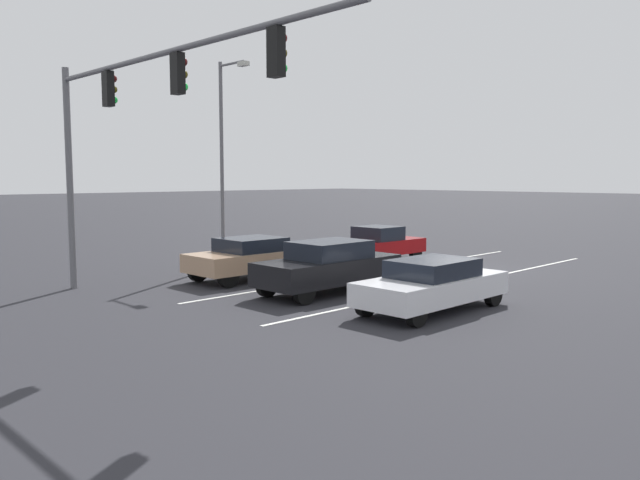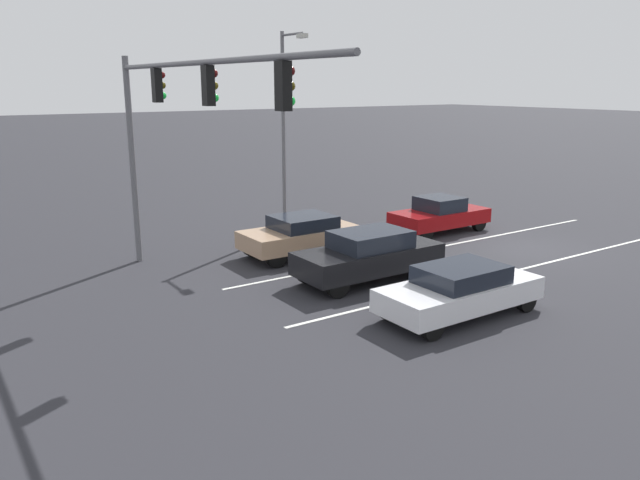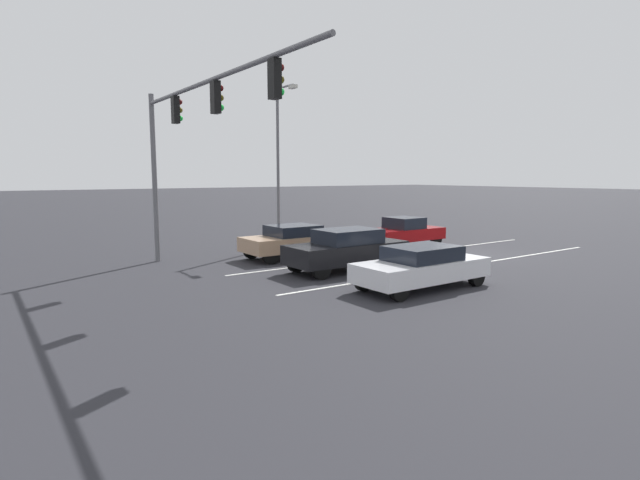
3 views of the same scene
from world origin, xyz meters
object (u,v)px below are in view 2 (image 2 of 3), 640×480
(car_white_leftlane_front, at_px, (460,290))
(car_maroon_rightlane_second, at_px, (440,214))
(car_tan_rightlane_front, at_px, (301,234))
(street_lamp_right_shoulder, at_px, (286,121))
(traffic_signal_gantry, at_px, (176,112))
(car_black_midlane_front, at_px, (369,255))

(car_white_leftlane_front, bearing_deg, car_maroon_rightlane_second, -41.52)
(car_tan_rightlane_front, xyz_separation_m, car_maroon_rightlane_second, (-0.13, -6.60, -0.04))
(car_maroon_rightlane_second, height_order, street_lamp_right_shoulder, street_lamp_right_shoulder)
(car_white_leftlane_front, bearing_deg, traffic_signal_gantry, 42.09)
(car_white_leftlane_front, distance_m, car_black_midlane_front, 3.69)
(car_maroon_rightlane_second, bearing_deg, traffic_signal_gantry, 96.97)
(car_tan_rightlane_front, bearing_deg, traffic_signal_gantry, 107.27)
(car_tan_rightlane_front, bearing_deg, street_lamp_right_shoulder, -22.92)
(car_black_midlane_front, distance_m, car_maroon_rightlane_second, 7.31)
(traffic_signal_gantry, bearing_deg, car_tan_rightlane_front, -72.73)
(car_white_leftlane_front, distance_m, street_lamp_right_shoulder, 11.20)
(car_maroon_rightlane_second, bearing_deg, street_lamp_right_shoulder, 57.80)
(car_white_leftlane_front, bearing_deg, car_black_midlane_front, 1.12)
(car_tan_rightlane_front, xyz_separation_m, street_lamp_right_shoulder, (3.18, -1.35, 3.73))
(car_black_midlane_front, bearing_deg, traffic_signal_gantry, 68.03)
(street_lamp_right_shoulder, bearing_deg, car_tan_rightlane_front, 157.08)
(car_tan_rightlane_front, xyz_separation_m, traffic_signal_gantry, (-1.54, 4.95, 4.39))
(car_maroon_rightlane_second, bearing_deg, car_black_midlane_front, 118.47)
(car_black_midlane_front, relative_size, street_lamp_right_shoulder, 0.59)
(car_tan_rightlane_front, distance_m, traffic_signal_gantry, 6.79)
(car_maroon_rightlane_second, relative_size, traffic_signal_gantry, 0.33)
(car_black_midlane_front, xyz_separation_m, traffic_signal_gantry, (2.07, 5.13, 4.34))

